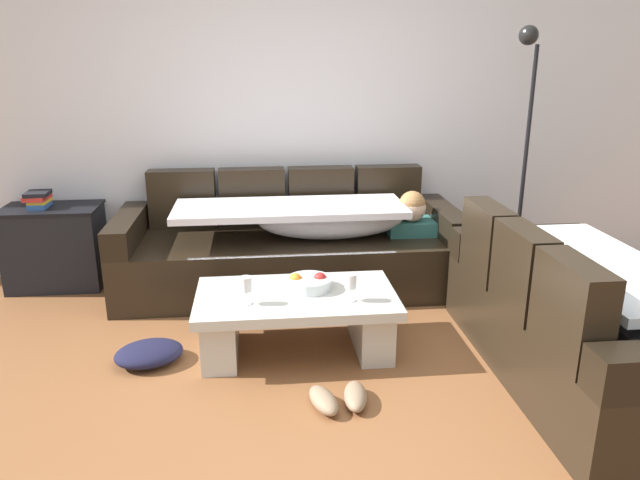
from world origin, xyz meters
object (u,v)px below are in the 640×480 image
couch_near_window (580,322)px  pair_of_shoes (340,398)px  wine_glass_near_left (246,285)px  crumpled_garment (149,353)px  coffee_table (296,315)px  book_stack_on_cabinet (38,199)px  wine_glass_near_right (351,282)px  couch_along_wall (296,247)px  side_cabinet (55,247)px  fruit_bowl (309,283)px  floor_lamp (523,141)px

couch_near_window → pair_of_shoes: bearing=96.9°
wine_glass_near_left → crumpled_garment: 0.73m
coffee_table → book_stack_on_cabinet: size_ratio=5.66×
coffee_table → book_stack_on_cabinet: book_stack_on_cabinet is taller
wine_glass_near_right → crumpled_garment: (-1.19, 0.08, -0.44)m
couch_along_wall → side_cabinet: size_ratio=3.59×
wine_glass_near_left → fruit_bowl: bearing=26.9°
pair_of_shoes → floor_lamp: bearing=45.8°
fruit_bowl → wine_glass_near_left: 0.43m
book_stack_on_cabinet → pair_of_shoes: (2.04, -1.90, -0.66)m
couch_along_wall → crumpled_garment: bearing=-130.6°
fruit_bowl → pair_of_shoes: 0.80m
couch_along_wall → wine_glass_near_right: (0.24, -1.19, 0.17)m
couch_near_window → coffee_table: (-1.55, 0.46, -0.10)m
pair_of_shoes → wine_glass_near_left: bearing=133.0°
book_stack_on_cabinet → floor_lamp: floor_lamp is taller
couch_near_window → fruit_bowl: 1.56m
pair_of_shoes → coffee_table: bearing=106.0°
side_cabinet → crumpled_garment: (0.91, -1.33, -0.26)m
couch_near_window → crumpled_garment: 2.48m
couch_along_wall → pair_of_shoes: 1.71m
couch_along_wall → couch_near_window: 2.12m
fruit_bowl → wine_glass_near_right: bearing=-43.2°
couch_along_wall → book_stack_on_cabinet: 1.98m
fruit_bowl → crumpled_garment: size_ratio=0.70×
couch_along_wall → coffee_table: (-0.07, -1.05, -0.09)m
side_cabinet → crumpled_garment: side_cabinet is taller
wine_glass_near_right → book_stack_on_cabinet: size_ratio=0.78×
couch_along_wall → fruit_bowl: (0.01, -0.98, 0.09)m
book_stack_on_cabinet → floor_lamp: (3.68, -0.22, 0.41)m
couch_near_window → floor_lamp: floor_lamp is taller
wine_glass_near_right → book_stack_on_cabinet: 2.60m
crumpled_garment → wine_glass_near_left: bearing=-6.2°
floor_lamp → pair_of_shoes: (-1.64, -1.68, -1.07)m
pair_of_shoes → fruit_bowl: bearing=97.9°
side_cabinet → book_stack_on_cabinet: book_stack_on_cabinet is taller
floor_lamp → couch_along_wall: bearing=-179.9°
fruit_bowl → side_cabinet: size_ratio=0.39×
couch_near_window → coffee_table: 1.62m
couch_near_window → crumpled_garment: (-2.43, 0.41, -0.28)m
book_stack_on_cabinet → pair_of_shoes: book_stack_on_cabinet is taller
couch_along_wall → pair_of_shoes: (0.11, -1.68, -0.28)m
side_cabinet → floor_lamp: bearing=-3.5°
couch_near_window → wine_glass_near_left: (-1.84, 0.34, 0.16)m
couch_near_window → pair_of_shoes: couch_near_window is taller
fruit_bowl → wine_glass_near_right: wine_glass_near_right is taller
coffee_table → floor_lamp: 2.28m
coffee_table → side_cabinet: side_cabinet is taller
wine_glass_near_right → floor_lamp: 2.02m
crumpled_garment → coffee_table: bearing=3.6°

